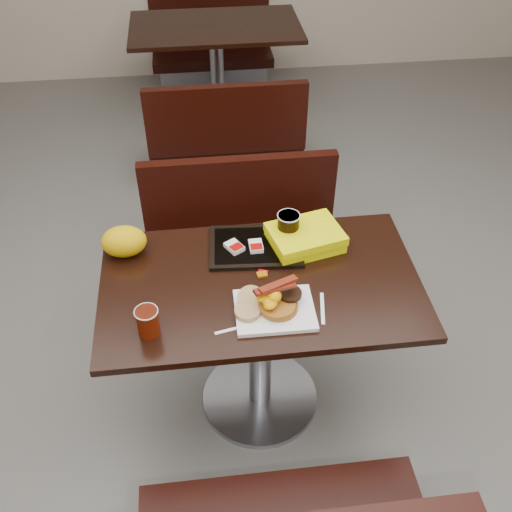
{
  "coord_description": "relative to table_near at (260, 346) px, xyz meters",
  "views": [
    {
      "loc": [
        -0.2,
        -1.58,
        2.3
      ],
      "look_at": [
        -0.01,
        0.07,
        0.82
      ],
      "focal_mm": 41.54,
      "sensor_mm": 36.0,
      "label": 1
    }
  ],
  "objects": [
    {
      "name": "muffin_bottom",
      "position": [
        -0.07,
        -0.17,
        0.4
      ],
      "size": [
        0.11,
        0.11,
        0.02
      ],
      "primitive_type": "cylinder",
      "rotation": [
        0.0,
        0.0,
        -0.16
      ],
      "color": "tan",
      "rests_on": "platter"
    },
    {
      "name": "pancake_stack",
      "position": [
        0.04,
        -0.16,
        0.41
      ],
      "size": [
        0.14,
        0.14,
        0.03
      ],
      "primitive_type": "cylinder",
      "rotation": [
        0.0,
        0.0,
        0.03
      ],
      "color": "#AA671C",
      "rests_on": "platter"
    },
    {
      "name": "platter",
      "position": [
        0.03,
        -0.16,
        0.38
      ],
      "size": [
        0.28,
        0.22,
        0.02
      ],
      "primitive_type": "cube",
      "rotation": [
        0.0,
        0.0,
        -0.01
      ],
      "color": "white",
      "rests_on": "table_near"
    },
    {
      "name": "condiment_ketchup",
      "position": [
        0.01,
        0.04,
        0.38
      ],
      "size": [
        0.05,
        0.04,
        0.01
      ],
      "primitive_type": "cube",
      "rotation": [
        0.0,
        0.0,
        -0.32
      ],
      "color": "#8C0504",
      "rests_on": "table_near"
    },
    {
      "name": "paper_bag",
      "position": [
        -0.51,
        0.22,
        0.44
      ],
      "size": [
        0.18,
        0.14,
        0.12
      ],
      "primitive_type": "ellipsoid",
      "rotation": [
        0.0,
        0.0,
        0.04
      ],
      "color": "orange",
      "rests_on": "table_near"
    },
    {
      "name": "knife",
      "position": [
        0.2,
        -0.16,
        0.38
      ],
      "size": [
        0.04,
        0.15,
        0.0
      ],
      "primitive_type": "cube",
      "rotation": [
        0.0,
        0.0,
        -1.74
      ],
      "color": "white",
      "rests_on": "table_near"
    },
    {
      "name": "fork",
      "position": [
        -0.14,
        -0.23,
        0.38
      ],
      "size": [
        0.12,
        0.05,
        0.0
      ],
      "primitive_type": null,
      "rotation": [
        0.0,
        0.0,
        0.21
      ],
      "color": "white",
      "rests_on": "table_near"
    },
    {
      "name": "condiment_syrup",
      "position": [
        0.01,
        0.03,
        0.38
      ],
      "size": [
        0.04,
        0.03,
        0.01
      ],
      "primitive_type": "cube",
      "rotation": [
        0.0,
        0.0,
        0.13
      ],
      "color": "#A95907",
      "rests_on": "table_near"
    },
    {
      "name": "coffee_cup_near",
      "position": [
        -0.41,
        -0.2,
        0.43
      ],
      "size": [
        0.09,
        0.09,
        0.11
      ],
      "primitive_type": "cylinder",
      "rotation": [
        0.0,
        0.0,
        -0.18
      ],
      "color": "maroon",
      "rests_on": "table_near"
    },
    {
      "name": "sausage_patty",
      "position": [
        0.09,
        -0.13,
        0.43
      ],
      "size": [
        0.1,
        0.1,
        0.01
      ],
      "primitive_type": "cylinder",
      "rotation": [
        0.0,
        0.0,
        -0.21
      ],
      "color": "black",
      "rests_on": "pancake_stack"
    },
    {
      "name": "bacon_strips",
      "position": [
        0.03,
        -0.14,
        0.48
      ],
      "size": [
        0.17,
        0.12,
        0.01
      ],
      "primitive_type": null,
      "rotation": [
        0.0,
        0.0,
        0.34
      ],
      "color": "#4A0605",
      "rests_on": "scrambled_eggs"
    },
    {
      "name": "hashbrown_sleeve_right",
      "position": [
        0.0,
        0.17,
        0.4
      ],
      "size": [
        0.05,
        0.07,
        0.02
      ],
      "primitive_type": "cube",
      "rotation": [
        0.0,
        0.0,
        0.02
      ],
      "color": "silver",
      "rests_on": "tray"
    },
    {
      "name": "tray",
      "position": [
        0.0,
        0.19,
        0.38
      ],
      "size": [
        0.38,
        0.28,
        0.02
      ],
      "primitive_type": "cube",
      "rotation": [
        0.0,
        0.0,
        -0.07
      ],
      "color": "black",
      "rests_on": "table_near"
    },
    {
      "name": "bench_far_n",
      "position": [
        0.0,
        3.3,
        -0.02
      ],
      "size": [
        1.0,
        0.46,
        0.72
      ],
      "primitive_type": null,
      "color": "black",
      "rests_on": "floor"
    },
    {
      "name": "bench_near_n",
      "position": [
        0.0,
        0.7,
        -0.02
      ],
      "size": [
        1.0,
        0.46,
        0.72
      ],
      "primitive_type": null,
      "color": "black",
      "rests_on": "floor"
    },
    {
      "name": "muffin_top",
      "position": [
        -0.05,
        -0.12,
        0.41
      ],
      "size": [
        0.12,
        0.12,
        0.06
      ],
      "primitive_type": "cylinder",
      "rotation": [
        0.38,
        0.0,
        -0.25
      ],
      "color": "tan",
      "rests_on": "platter"
    },
    {
      "name": "hashbrown_sleeve_left",
      "position": [
        -0.08,
        0.18,
        0.4
      ],
      "size": [
        0.08,
        0.09,
        0.02
      ],
      "primitive_type": "cube",
      "rotation": [
        0.0,
        0.0,
        0.55
      ],
      "color": "silver",
      "rests_on": "tray"
    },
    {
      "name": "clamshell",
      "position": [
        0.2,
        0.19,
        0.41
      ],
      "size": [
        0.32,
        0.27,
        0.08
      ],
      "primitive_type": "cube",
      "rotation": [
        0.0,
        0.0,
        0.24
      ],
      "color": "#E5E203",
      "rests_on": "table_near"
    },
    {
      "name": "coffee_cup_far",
      "position": [
        0.14,
        0.22,
        0.45
      ],
      "size": [
        0.1,
        0.1,
        0.12
      ],
      "primitive_type": "cylinder",
      "rotation": [
        0.0,
        0.0,
        -0.14
      ],
      "color": "black",
      "rests_on": "tray"
    },
    {
      "name": "bench_far_s",
      "position": [
        0.0,
        1.9,
        -0.02
      ],
      "size": [
        1.0,
        0.46,
        0.72
      ],
      "primitive_type": null,
      "color": "black",
      "rests_on": "floor"
    },
    {
      "name": "table_far",
      "position": [
        0.0,
        2.6,
        0.0
      ],
      "size": [
        1.2,
        0.7,
        0.75
      ],
      "primitive_type": null,
      "color": "black",
      "rests_on": "floor"
    },
    {
      "name": "scrambled_eggs",
      "position": [
        0.03,
        -0.16,
        0.45
      ],
      "size": [
        0.12,
        0.11,
        0.05
      ],
      "primitive_type": "ellipsoid",
      "rotation": [
        0.0,
        0.0,
        -0.32
      ],
      "color": "#EAAB04",
      "rests_on": "pancake_stack"
    },
    {
      "name": "bench_near_s",
      "position": [
        0.0,
        -0.7,
        -0.02
      ],
      "size": [
        1.0,
        0.46,
        0.72
      ],
      "primitive_type": null,
      "color": "black",
      "rests_on": "floor"
    },
    {
      "name": "table_near",
      "position": [
        0.0,
        0.0,
        0.0
      ],
      "size": [
        1.2,
        0.7,
        0.75
      ],
      "primitive_type": null,
      "color": "black",
      "rests_on": "floor"
    },
    {
      "name": "floor",
      "position": [
        0.0,
        0.0,
        -0.38
      ],
      "size": [
        6.0,
        7.0,
        0.01
      ],
      "primitive_type": "cube",
      "color": "slate",
      "rests_on": "ground"
    }
  ]
}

